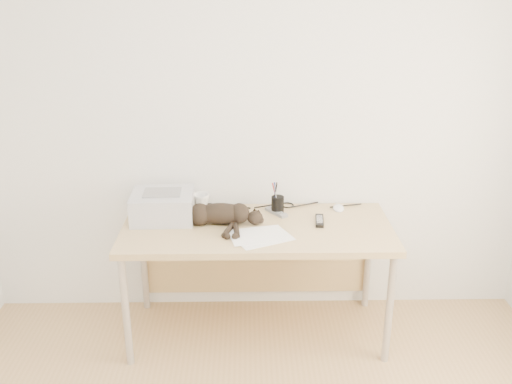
{
  "coord_description": "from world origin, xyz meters",
  "views": [
    {
      "loc": [
        -0.06,
        -1.69,
        2.15
      ],
      "look_at": [
        -0.01,
        1.34,
        0.98
      ],
      "focal_mm": 40.0,
      "sensor_mm": 36.0,
      "label": 1
    }
  ],
  "objects_px": {
    "cat": "(218,215)",
    "mouse": "(339,206)",
    "mug": "(201,201)",
    "desk": "(257,240)",
    "printer": "(163,206)",
    "pen_cup": "(278,204)"
  },
  "relations": [
    {
      "from": "desk",
      "to": "printer",
      "type": "relative_size",
      "value": 4.23
    },
    {
      "from": "cat",
      "to": "pen_cup",
      "type": "bearing_deg",
      "value": 28.54
    },
    {
      "from": "desk",
      "to": "mouse",
      "type": "height_order",
      "value": "mouse"
    },
    {
      "from": "cat",
      "to": "mug",
      "type": "height_order",
      "value": "cat"
    },
    {
      "from": "desk",
      "to": "mug",
      "type": "height_order",
      "value": "mug"
    },
    {
      "from": "mug",
      "to": "cat",
      "type": "bearing_deg",
      "value": -64.24
    },
    {
      "from": "mug",
      "to": "mouse",
      "type": "bearing_deg",
      "value": -1.72
    },
    {
      "from": "desk",
      "to": "pen_cup",
      "type": "height_order",
      "value": "pen_cup"
    },
    {
      "from": "pen_cup",
      "to": "mouse",
      "type": "bearing_deg",
      "value": 7.45
    },
    {
      "from": "mouse",
      "to": "mug",
      "type": "bearing_deg",
      "value": -176.89
    },
    {
      "from": "desk",
      "to": "mug",
      "type": "xyz_separation_m",
      "value": [
        -0.35,
        0.19,
        0.18
      ]
    },
    {
      "from": "cat",
      "to": "mug",
      "type": "bearing_deg",
      "value": 119.55
    },
    {
      "from": "desk",
      "to": "cat",
      "type": "relative_size",
      "value": 2.67
    },
    {
      "from": "desk",
      "to": "printer",
      "type": "bearing_deg",
      "value": 176.29
    },
    {
      "from": "mug",
      "to": "mouse",
      "type": "xyz_separation_m",
      "value": [
        0.87,
        -0.03,
        -0.03
      ]
    },
    {
      "from": "desk",
      "to": "pen_cup",
      "type": "bearing_deg",
      "value": 41.56
    },
    {
      "from": "desk",
      "to": "pen_cup",
      "type": "relative_size",
      "value": 7.96
    },
    {
      "from": "cat",
      "to": "mouse",
      "type": "distance_m",
      "value": 0.79
    },
    {
      "from": "cat",
      "to": "mouse",
      "type": "bearing_deg",
      "value": 19.95
    },
    {
      "from": "printer",
      "to": "mug",
      "type": "bearing_deg",
      "value": 35.48
    },
    {
      "from": "printer",
      "to": "pen_cup",
      "type": "bearing_deg",
      "value": 6.46
    },
    {
      "from": "desk",
      "to": "cat",
      "type": "xyz_separation_m",
      "value": [
        -0.23,
        -0.05,
        0.19
      ]
    }
  ]
}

